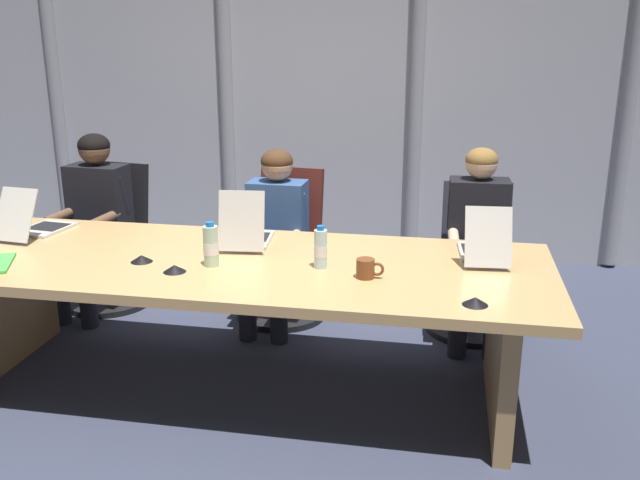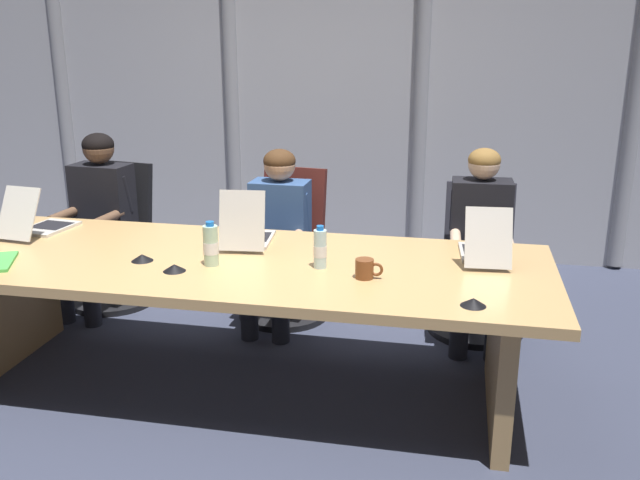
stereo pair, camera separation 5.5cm
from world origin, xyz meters
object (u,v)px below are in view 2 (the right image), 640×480
object	(u,v)px
person_center	(480,236)
laptop_left_mid	(248,233)
coffee_mug_near	(365,269)
water_bottle_secondary	(320,249)
laptop_left_end	(39,223)
person_left_mid	(277,227)
office_chair_left_end	(114,251)
laptop_center	(484,248)
conference_mic_left_side	(473,302)
water_bottle_primary	(211,246)
conference_mic_right_side	(174,268)
office_chair_left_mid	(286,262)
conference_mic_middle	(142,258)
office_chair_center	(477,278)
person_left_end	(97,212)

from	to	relation	value
person_center	laptop_left_mid	bearing A→B (deg)	-64.61
coffee_mug_near	water_bottle_secondary	bearing A→B (deg)	156.11
laptop_left_end	person_left_mid	xyz separation A→B (m)	(1.23, 0.65, -0.14)
office_chair_left_end	person_center	world-z (taller)	person_center
laptop_left_mid	laptop_center	bearing A→B (deg)	-95.92
person_left_mid	conference_mic_left_side	size ratio (longest dim) A/B	10.25
water_bottle_primary	coffee_mug_near	size ratio (longest dim) A/B	1.69
laptop_left_end	laptop_left_mid	size ratio (longest dim) A/B	1.11
office_chair_left_end	conference_mic_right_side	xyz separation A→B (m)	(1.02, -1.29, 0.39)
office_chair_left_mid	water_bottle_secondary	distance (m)	1.27
water_bottle_primary	conference_mic_middle	size ratio (longest dim) A/B	2.02
conference_mic_right_side	person_center	bearing A→B (deg)	37.60
office_chair_left_mid	office_chair_left_end	bearing A→B (deg)	-82.85
laptop_left_end	conference_mic_left_side	distance (m)	2.51
office_chair_center	conference_mic_middle	xyz separation A→B (m)	(-1.69, -1.17, 0.40)
person_left_mid	conference_mic_right_side	distance (m)	1.15
laptop_left_mid	office_chair_left_mid	bearing A→B (deg)	-6.18
person_center	water_bottle_primary	bearing A→B (deg)	-54.46
water_bottle_primary	conference_mic_left_side	world-z (taller)	water_bottle_primary
laptop_center	coffee_mug_near	bearing A→B (deg)	122.07
laptop_left_mid	person_center	distance (m)	1.40
water_bottle_primary	office_chair_left_mid	bearing A→B (deg)	86.25
water_bottle_secondary	conference_mic_right_side	xyz separation A→B (m)	(-0.68, -0.19, -0.08)
office_chair_center	conference_mic_left_side	size ratio (longest dim) A/B	8.33
laptop_left_end	conference_mic_middle	distance (m)	0.88
office_chair_left_end	office_chair_center	xyz separation A→B (m)	(2.49, -0.00, -0.01)
office_chair_center	conference_mic_middle	distance (m)	2.09
office_chair_left_end	person_left_mid	bearing A→B (deg)	92.13
water_bottle_primary	conference_mic_right_side	distance (m)	0.21
laptop_left_mid	person_left_mid	distance (m)	0.65
person_left_mid	laptop_left_end	bearing A→B (deg)	-60.71
laptop_center	water_bottle_primary	bearing A→B (deg)	101.30
office_chair_left_end	water_bottle_secondary	xyz separation A→B (m)	(1.70, -1.10, 0.47)
person_left_end	water_bottle_primary	size ratio (longest dim) A/B	5.37
water_bottle_primary	laptop_left_end	bearing A→B (deg)	163.28
laptop_center	person_center	bearing A→B (deg)	-4.32
conference_mic_left_side	person_center	bearing A→B (deg)	87.46
laptop_left_end	laptop_center	distance (m)	2.48
laptop_left_mid	laptop_center	world-z (taller)	laptop_left_mid
person_left_mid	water_bottle_secondary	xyz separation A→B (m)	(0.47, -0.93, 0.18)
office_chair_left_mid	water_bottle_primary	world-z (taller)	office_chair_left_mid
person_center	water_bottle_secondary	bearing A→B (deg)	-41.78
conference_mic_middle	person_left_end	bearing A→B (deg)	128.60
laptop_center	conference_mic_right_side	xyz separation A→B (m)	(-1.46, -0.49, -0.04)
person_left_end	person_center	size ratio (longest dim) A/B	1.02
office_chair_left_end	person_center	distance (m)	2.51
water_bottle_primary	person_left_mid	bearing A→B (deg)	86.48
coffee_mug_near	person_left_mid	bearing A→B (deg)	124.29
office_chair_left_end	office_chair_left_mid	world-z (taller)	office_chair_left_mid
office_chair_left_end	person_left_end	world-z (taller)	person_left_end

